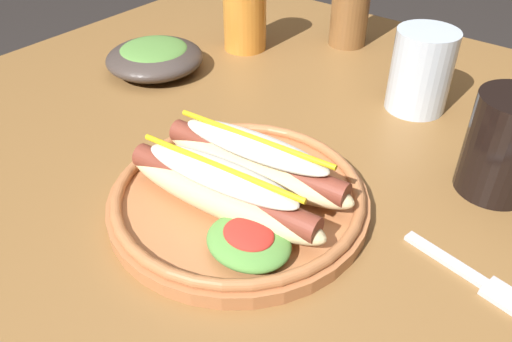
{
  "coord_description": "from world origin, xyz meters",
  "views": [
    {
      "loc": [
        0.29,
        -0.41,
        1.1
      ],
      "look_at": [
        0.01,
        -0.06,
        0.77
      ],
      "focal_mm": 35.91,
      "sensor_mm": 36.0,
      "label": 1
    }
  ],
  "objects_px": {
    "side_bowl": "(155,57)",
    "water_cup": "(421,71)",
    "soda_cup": "(505,145)",
    "fork": "(472,276)",
    "extra_cup": "(245,8)",
    "hot_dog_plate": "(239,190)"
  },
  "relations": [
    {
      "from": "extra_cup",
      "to": "side_bowl",
      "type": "xyz_separation_m",
      "value": [
        -0.05,
        -0.16,
        -0.04
      ]
    },
    {
      "from": "soda_cup",
      "to": "extra_cup",
      "type": "bearing_deg",
      "value": 164.45
    },
    {
      "from": "soda_cup",
      "to": "side_bowl",
      "type": "height_order",
      "value": "soda_cup"
    },
    {
      "from": "fork",
      "to": "side_bowl",
      "type": "bearing_deg",
      "value": 178.82
    },
    {
      "from": "side_bowl",
      "to": "water_cup",
      "type": "bearing_deg",
      "value": 21.43
    },
    {
      "from": "fork",
      "to": "water_cup",
      "type": "bearing_deg",
      "value": 134.66
    },
    {
      "from": "extra_cup",
      "to": "hot_dog_plate",
      "type": "bearing_deg",
      "value": -51.58
    },
    {
      "from": "soda_cup",
      "to": "extra_cup",
      "type": "relative_size",
      "value": 0.84
    },
    {
      "from": "soda_cup",
      "to": "fork",
      "type": "bearing_deg",
      "value": -78.38
    },
    {
      "from": "extra_cup",
      "to": "side_bowl",
      "type": "distance_m",
      "value": 0.17
    },
    {
      "from": "extra_cup",
      "to": "side_bowl",
      "type": "height_order",
      "value": "extra_cup"
    },
    {
      "from": "hot_dog_plate",
      "to": "soda_cup",
      "type": "relative_size",
      "value": 2.41
    },
    {
      "from": "hot_dog_plate",
      "to": "extra_cup",
      "type": "height_order",
      "value": "extra_cup"
    },
    {
      "from": "water_cup",
      "to": "extra_cup",
      "type": "distance_m",
      "value": 0.32
    },
    {
      "from": "soda_cup",
      "to": "hot_dog_plate",
      "type": "bearing_deg",
      "value": -134.56
    },
    {
      "from": "fork",
      "to": "extra_cup",
      "type": "xyz_separation_m",
      "value": [
        -0.5,
        0.28,
        0.07
      ]
    },
    {
      "from": "water_cup",
      "to": "fork",
      "type": "bearing_deg",
      "value": -56.13
    },
    {
      "from": "fork",
      "to": "extra_cup",
      "type": "distance_m",
      "value": 0.57
    },
    {
      "from": "soda_cup",
      "to": "side_bowl",
      "type": "xyz_separation_m",
      "value": [
        -0.52,
        -0.03,
        -0.03
      ]
    },
    {
      "from": "water_cup",
      "to": "side_bowl",
      "type": "height_order",
      "value": "water_cup"
    },
    {
      "from": "hot_dog_plate",
      "to": "fork",
      "type": "bearing_deg",
      "value": 14.12
    },
    {
      "from": "hot_dog_plate",
      "to": "water_cup",
      "type": "height_order",
      "value": "water_cup"
    }
  ]
}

